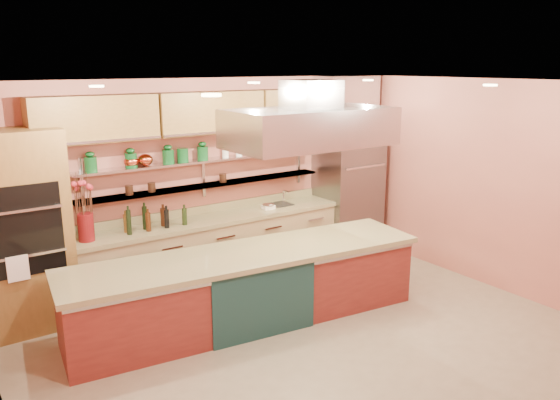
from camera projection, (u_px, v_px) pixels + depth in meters
floor at (315, 344)px, 6.00m from camera, size 6.00×5.00×0.02m
ceiling at (319, 83)px, 5.32m from camera, size 6.00×5.00×0.02m
wall_back at (206, 180)px, 7.65m from camera, size 6.00×0.04×2.80m
wall_front at (548, 306)px, 3.67m from camera, size 6.00×0.04×2.80m
wall_right at (492, 185)px, 7.32m from camera, size 0.04×5.00×2.80m
oven_stack at (24, 232)px, 6.11m from camera, size 0.95×0.64×2.30m
refrigerator at (348, 188)px, 8.75m from camera, size 0.95×0.72×2.10m
back_counter at (215, 249)px, 7.61m from camera, size 3.84×0.64×0.93m
wall_shelf_lower at (207, 185)px, 7.53m from camera, size 3.60×0.26×0.03m
wall_shelf_upper at (206, 160)px, 7.45m from camera, size 3.60×0.26×0.03m
upper_cabinets at (210, 112)px, 7.28m from camera, size 4.60×0.36×0.55m
range_hood at (310, 127)px, 6.46m from camera, size 2.00×1.00×0.45m
ceiling_downlights at (306, 85)px, 5.49m from camera, size 4.00×2.80×0.02m
island at (248, 287)px, 6.40m from camera, size 4.22×1.39×0.87m
flower_vase at (86, 227)px, 6.47m from camera, size 0.21×0.21×0.34m
oil_bottle_cluster at (156, 218)px, 6.96m from camera, size 0.89×0.39×0.28m
kitchen_scale at (268, 206)px, 7.93m from camera, size 0.19×0.16×0.10m
bar_faucet at (283, 197)px, 8.18m from camera, size 0.03×0.03×0.21m
copper_kettle at (145, 160)px, 6.95m from camera, size 0.23×0.23×0.15m
green_canister at (183, 155)px, 7.23m from camera, size 0.17×0.17×0.18m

